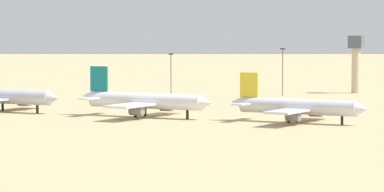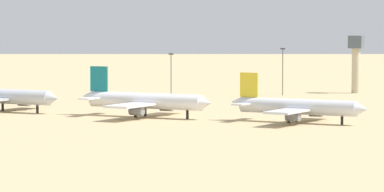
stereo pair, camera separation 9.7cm
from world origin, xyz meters
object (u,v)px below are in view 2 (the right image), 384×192
(light_pole_west, at_px, (283,68))
(light_pole_mid, at_px, (171,71))
(parked_jet_red_2, at_px, (0,96))
(parked_jet_yellow_4, at_px, (296,107))
(control_tower, at_px, (356,58))
(parked_jet_teal_3, at_px, (144,101))

(light_pole_west, relative_size, light_pole_mid, 1.14)
(parked_jet_red_2, relative_size, parked_jet_yellow_4, 1.08)
(control_tower, xyz_separation_m, light_pole_mid, (-61.60, -33.67, -4.31))
(parked_jet_teal_3, distance_m, light_pole_mid, 100.68)
(parked_jet_yellow_4, xyz_separation_m, light_pole_west, (-36.90, 104.80, 5.70))
(control_tower, relative_size, light_pole_west, 1.26)
(parked_jet_yellow_4, bearing_deg, light_pole_mid, 135.89)
(light_pole_west, bearing_deg, parked_jet_teal_3, -93.83)
(parked_jet_yellow_4, height_order, control_tower, control_tower)
(parked_jet_yellow_4, relative_size, light_pole_west, 2.23)
(parked_jet_yellow_4, bearing_deg, parked_jet_teal_3, -173.84)
(control_tower, xyz_separation_m, light_pole_west, (-21.25, -24.33, -3.24))
(parked_jet_red_2, height_order, light_pole_mid, light_pole_mid)
(parked_jet_red_2, relative_size, light_pole_mid, 2.73)
(parked_jet_teal_3, height_order, light_pole_mid, light_pole_mid)
(control_tower, relative_size, light_pole_mid, 1.43)
(parked_jet_red_2, distance_m, light_pole_west, 116.47)
(parked_jet_yellow_4, relative_size, control_tower, 1.78)
(parked_jet_teal_3, distance_m, light_pole_west, 104.59)
(light_pole_west, height_order, light_pole_mid, light_pole_west)
(parked_jet_yellow_4, distance_m, light_pole_west, 111.25)
(light_pole_west, xyz_separation_m, light_pole_mid, (-40.35, -9.34, -1.07))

